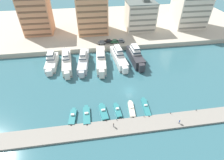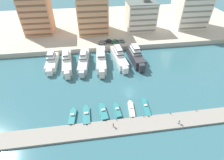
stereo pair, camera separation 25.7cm
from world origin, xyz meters
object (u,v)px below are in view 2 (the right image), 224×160
object	(u,v)px
yacht_white_center	(119,57)
motorboat_teal_left	(86,115)
car_grey_center_left	(121,41)
pedestrian_mid_deck	(179,121)
yacht_ivory_center_left	(101,59)
motorboat_teal_mid_left	(103,112)
pedestrian_near_edge	(113,125)
yacht_ivory_left	(67,61)
car_grey_far_left	(102,42)
yacht_silver_mid_left	(84,60)
yacht_white_far_left	(52,61)
car_black_left	(109,41)
motorboat_teal_center_left	(117,111)
motorboat_teal_center_right	(146,107)
yacht_charcoal_center_right	(136,56)
car_green_mid_left	(115,41)
motorboat_teal_far_left	(72,117)
motorboat_cream_center	(131,109)

from	to	relation	value
yacht_white_center	motorboat_teal_left	world-z (taller)	yacht_white_center
car_grey_center_left	pedestrian_mid_deck	xyz separation A→B (m)	(8.23, -52.89, -1.71)
yacht_ivory_center_left	motorboat_teal_mid_left	bearing A→B (deg)	-94.17
motorboat_teal_left	pedestrian_near_edge	size ratio (longest dim) A/B	4.91
yacht_ivory_left	pedestrian_mid_deck	bearing A→B (deg)	-46.92
motorboat_teal_left	car_grey_far_left	world-z (taller)	car_grey_far_left
yacht_silver_mid_left	pedestrian_mid_deck	bearing A→B (deg)	-53.55
yacht_ivory_left	pedestrian_mid_deck	world-z (taller)	yacht_ivory_left
yacht_ivory_left	yacht_white_center	world-z (taller)	yacht_white_center
yacht_silver_mid_left	yacht_white_far_left	bearing A→B (deg)	175.63
yacht_ivory_center_left	car_black_left	bearing A→B (deg)	71.27
pedestrian_mid_deck	motorboat_teal_left	bearing A→B (deg)	165.05
yacht_white_far_left	motorboat_teal_center_left	world-z (taller)	yacht_white_far_left
motorboat_teal_center_right	yacht_charcoal_center_right	bearing A→B (deg)	82.83
motorboat_teal_center_right	car_grey_far_left	xyz separation A→B (m)	(-10.32, 44.48, 3.00)
yacht_ivory_left	motorboat_teal_mid_left	size ratio (longest dim) A/B	2.82
yacht_white_far_left	motorboat_teal_mid_left	distance (m)	37.03
yacht_white_far_left	car_green_mid_left	world-z (taller)	yacht_white_far_left
car_black_left	motorboat_teal_left	bearing A→B (deg)	-105.81
yacht_ivory_center_left	pedestrian_mid_deck	xyz separation A→B (m)	(20.18, -37.42, -0.71)
yacht_white_far_left	car_grey_center_left	size ratio (longest dim) A/B	3.90
motorboat_teal_left	yacht_white_center	bearing A→B (deg)	62.78
car_black_left	car_grey_center_left	distance (m)	6.57
motorboat_teal_center_right	yacht_silver_mid_left	bearing A→B (deg)	124.00
yacht_ivory_left	pedestrian_mid_deck	distance (m)	51.91
yacht_white_center	motorboat_teal_mid_left	world-z (taller)	yacht_white_center
yacht_ivory_left	car_grey_far_left	xyz separation A→B (m)	(17.23, 14.68, 0.97)
yacht_charcoal_center_right	pedestrian_mid_deck	xyz separation A→B (m)	(4.21, -37.49, -1.05)
yacht_silver_mid_left	car_black_left	world-z (taller)	yacht_silver_mid_left
car_grey_center_left	pedestrian_mid_deck	distance (m)	53.55
motorboat_teal_center_left	car_grey_far_left	xyz separation A→B (m)	(-0.56, 44.75, 2.85)
pedestrian_mid_deck	motorboat_teal_far_left	bearing A→B (deg)	167.00
yacht_ivory_left	motorboat_teal_mid_left	xyz separation A→B (m)	(13.12, -30.09, -1.84)
yacht_charcoal_center_right	yacht_white_far_left	bearing A→B (deg)	177.60
yacht_silver_mid_left	motorboat_teal_center_left	world-z (taller)	yacht_silver_mid_left
yacht_charcoal_center_right	motorboat_teal_left	distance (m)	38.27
motorboat_teal_left	motorboat_cream_center	size ratio (longest dim) A/B	1.09
yacht_ivory_center_left	motorboat_teal_left	distance (m)	31.01
motorboat_teal_center_right	motorboat_teal_center_left	bearing A→B (deg)	-178.44
yacht_ivory_left	yacht_charcoal_center_right	xyz separation A→B (m)	(31.24, -0.42, 0.31)
motorboat_teal_mid_left	car_green_mid_left	xyz separation A→B (m)	(10.76, 44.98, 2.81)
yacht_white_center	motorboat_teal_mid_left	distance (m)	32.33
yacht_white_far_left	yacht_charcoal_center_right	distance (m)	37.95
motorboat_cream_center	car_green_mid_left	world-z (taller)	car_green_mid_left
car_grey_far_left	pedestrian_mid_deck	size ratio (longest dim) A/B	2.36
car_black_left	pedestrian_mid_deck	xyz separation A→B (m)	(14.77, -53.35, -1.71)
yacht_white_far_left	car_grey_center_left	xyz separation A→B (m)	(33.90, 13.81, 1.17)
car_black_left	pedestrian_near_edge	world-z (taller)	car_black_left
yacht_charcoal_center_right	motorboat_cream_center	bearing A→B (deg)	-106.42
motorboat_cream_center	pedestrian_near_edge	bearing A→B (deg)	-138.21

